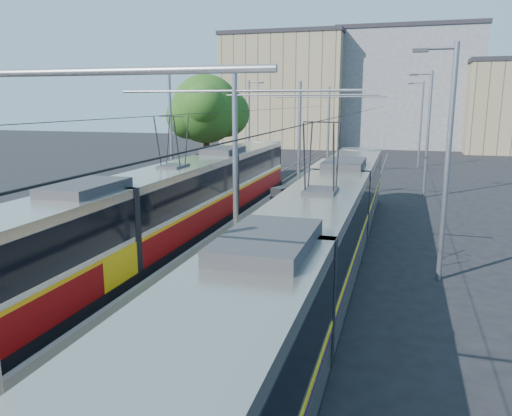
% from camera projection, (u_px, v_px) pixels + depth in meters
% --- Properties ---
extents(ground, '(160.00, 160.00, 0.00)m').
position_uv_depth(ground, '(131.00, 359.00, 12.09)').
color(ground, black).
rests_on(ground, ground).
extents(platform, '(4.00, 50.00, 0.30)m').
position_uv_depth(platform, '(287.00, 210.00, 28.01)').
color(platform, gray).
rests_on(platform, ground).
extents(tactile_strip_left, '(0.70, 50.00, 0.01)m').
position_uv_depth(tactile_strip_left, '(262.00, 206.00, 28.38)').
color(tactile_strip_left, gray).
rests_on(tactile_strip_left, platform).
extents(tactile_strip_right, '(0.70, 50.00, 0.01)m').
position_uv_depth(tactile_strip_right, '(313.00, 209.00, 27.57)').
color(tactile_strip_right, gray).
rests_on(tactile_strip_right, platform).
extents(rails, '(8.71, 70.00, 0.03)m').
position_uv_depth(rails, '(287.00, 212.00, 28.04)').
color(rails, gray).
rests_on(rails, ground).
extents(tram_left, '(2.43, 31.97, 5.50)m').
position_uv_depth(tram_left, '(175.00, 203.00, 22.22)').
color(tram_left, black).
rests_on(tram_left, ground).
extents(tram_right, '(2.43, 32.30, 5.50)m').
position_uv_depth(tram_right, '(319.00, 236.00, 16.18)').
color(tram_right, black).
rests_on(tram_right, ground).
extents(catenary, '(9.20, 70.00, 7.00)m').
position_uv_depth(catenary, '(276.00, 135.00, 24.42)').
color(catenary, gray).
rests_on(catenary, platform).
extents(street_lamps, '(15.18, 38.22, 8.00)m').
position_uv_depth(street_lamps, '(303.00, 133.00, 30.91)').
color(street_lamps, gray).
rests_on(street_lamps, ground).
extents(shelter, '(0.92, 1.13, 2.16)m').
position_uv_depth(shelter, '(282.00, 210.00, 22.02)').
color(shelter, black).
rests_on(shelter, platform).
extents(tree, '(5.58, 5.16, 8.10)m').
position_uv_depth(tree, '(211.00, 110.00, 37.00)').
color(tree, '#382314').
rests_on(tree, ground).
extents(building_left, '(16.32, 12.24, 15.10)m').
position_uv_depth(building_left, '(287.00, 91.00, 69.55)').
color(building_left, gray).
rests_on(building_left, ground).
extents(building_centre, '(18.36, 14.28, 15.63)m').
position_uv_depth(building_centre, '(406.00, 89.00, 68.82)').
color(building_centre, gray).
rests_on(building_centre, ground).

